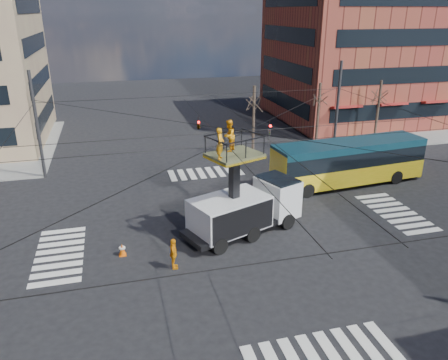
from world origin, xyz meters
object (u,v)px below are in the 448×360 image
Objects in this scene: worker_ground at (174,254)px; flagger at (285,200)px; utility_truck at (245,198)px; city_bus at (348,161)px; traffic_cone at (122,249)px.

flagger reaches higher than worker_ground.
utility_truck is 5.48m from worker_ground.
city_bus is 17.37× the size of traffic_cone.
worker_ground is (2.40, -1.89, 0.47)m from traffic_cone.
worker_ground is at bearing -155.61° from city_bus.
traffic_cone is 0.37× the size of flagger.
flagger is (-6.20, -3.43, -0.83)m from city_bus.
city_bus is at bearing 20.43° from traffic_cone.
utility_truck reaches higher than flagger.
utility_truck reaches higher than traffic_cone.
flagger is at bearing 14.63° from traffic_cone.
worker_ground is (-4.51, -2.81, -1.30)m from utility_truck.
worker_ground reaches higher than traffic_cone.
traffic_cone is at bearing 56.55° from worker_ground.
traffic_cone is at bearing -165.03° from city_bus.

